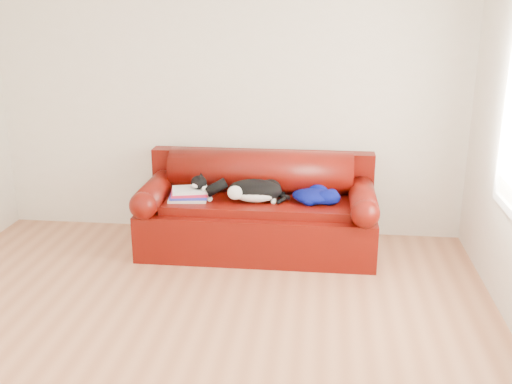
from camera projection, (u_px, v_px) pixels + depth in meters
ground at (185, 331)px, 4.17m from camera, size 4.50×4.50×0.00m
room_shell at (196, 91)px, 3.66m from camera, size 4.52×4.02×2.61m
sofa_base at (258, 225)px, 5.47m from camera, size 2.10×0.90×0.50m
sofa_back at (261, 186)px, 5.61m from camera, size 2.10×1.01×0.88m
book_stack at (189, 194)px, 5.35m from camera, size 0.36×0.31×0.10m
cat at (254, 191)px, 5.27m from camera, size 0.69×0.43×0.25m
blanket at (315, 195)px, 5.28m from camera, size 0.43×0.35×0.13m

